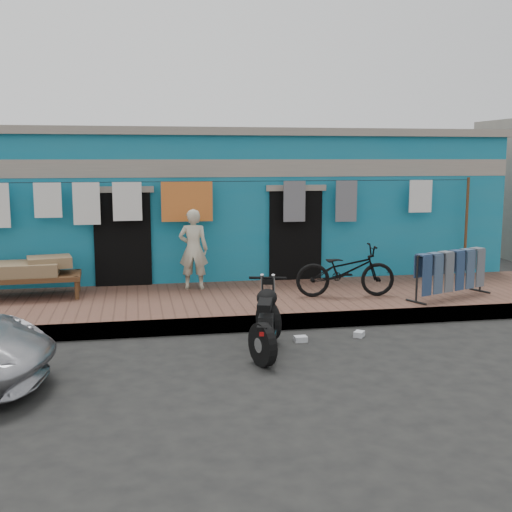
{
  "coord_description": "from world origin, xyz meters",
  "views": [
    {
      "loc": [
        -1.95,
        -8.3,
        2.76
      ],
      "look_at": [
        0.0,
        2.0,
        1.15
      ],
      "focal_mm": 45.0,
      "sensor_mm": 36.0,
      "label": 1
    }
  ],
  "objects_px": {
    "seated_person": "(193,249)",
    "jeans_rack": "(450,273)",
    "motorcycle": "(266,318)",
    "bicycle": "(345,265)",
    "charpoy": "(25,279)"
  },
  "relations": [
    {
      "from": "motorcycle",
      "to": "charpoy",
      "type": "distance_m",
      "value": 4.99
    },
    {
      "from": "seated_person",
      "to": "charpoy",
      "type": "distance_m",
      "value": 3.11
    },
    {
      "from": "seated_person",
      "to": "jeans_rack",
      "type": "xyz_separation_m",
      "value": [
        4.5,
        -1.63,
        -0.33
      ]
    },
    {
      "from": "motorcycle",
      "to": "charpoy",
      "type": "xyz_separation_m",
      "value": [
        -3.78,
        3.26,
        0.09
      ]
    },
    {
      "from": "bicycle",
      "to": "jeans_rack",
      "type": "relative_size",
      "value": 0.98
    },
    {
      "from": "bicycle",
      "to": "jeans_rack",
      "type": "height_order",
      "value": "bicycle"
    },
    {
      "from": "bicycle",
      "to": "seated_person",
      "type": "bearing_deg",
      "value": 71.72
    },
    {
      "from": "motorcycle",
      "to": "bicycle",
      "type": "bearing_deg",
      "value": 64.97
    },
    {
      "from": "charpoy",
      "to": "jeans_rack",
      "type": "xyz_separation_m",
      "value": [
        7.57,
        -1.4,
        0.09
      ]
    },
    {
      "from": "seated_person",
      "to": "jeans_rack",
      "type": "height_order",
      "value": "seated_person"
    },
    {
      "from": "bicycle",
      "to": "charpoy",
      "type": "distance_m",
      "value": 5.82
    },
    {
      "from": "charpoy",
      "to": "motorcycle",
      "type": "bearing_deg",
      "value": -40.83
    },
    {
      "from": "motorcycle",
      "to": "charpoy",
      "type": "height_order",
      "value": "motorcycle"
    },
    {
      "from": "bicycle",
      "to": "jeans_rack",
      "type": "xyz_separation_m",
      "value": [
        1.84,
        -0.42,
        -0.14
      ]
    },
    {
      "from": "motorcycle",
      "to": "jeans_rack",
      "type": "xyz_separation_m",
      "value": [
        3.79,
        1.87,
        0.18
      ]
    }
  ]
}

